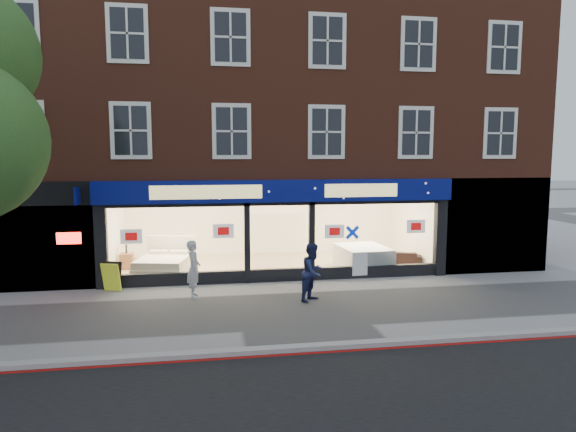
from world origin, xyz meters
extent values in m
plane|color=gray|center=(0.00, 0.00, 0.00)|extent=(120.00, 120.00, 0.00)
cube|color=#8C0A07|center=(0.00, -3.10, 0.01)|extent=(60.00, 0.10, 0.01)
cube|color=gray|center=(0.00, -2.90, 0.06)|extent=(60.00, 0.25, 0.12)
cube|color=tan|center=(0.00, 5.25, 0.05)|extent=(11.00, 4.50, 0.10)
cube|color=brown|center=(0.00, 7.00, 6.65)|extent=(19.00, 8.00, 6.70)
cube|color=#060D63|center=(0.00, 2.88, 2.95)|extent=(11.40, 0.28, 0.70)
cube|color=black|center=(0.00, 3.08, 0.20)|extent=(11.00, 0.18, 0.40)
cube|color=black|center=(-5.50, 3.05, 1.30)|extent=(0.35, 0.30, 2.60)
cube|color=black|center=(5.50, 3.05, 1.30)|extent=(0.35, 0.30, 2.60)
cube|color=white|center=(-3.25, 3.00, 1.45)|extent=(4.20, 0.02, 2.10)
cube|color=white|center=(3.25, 3.00, 1.45)|extent=(4.20, 0.02, 2.10)
cube|color=white|center=(0.00, 3.25, 1.15)|extent=(1.80, 0.02, 2.10)
cube|color=silver|center=(0.00, 7.50, 1.30)|extent=(11.00, 0.20, 2.60)
cube|color=#FFEAC6|center=(0.00, 5.25, 2.60)|extent=(11.00, 4.50, 0.12)
cube|color=black|center=(-7.60, 3.30, 1.65)|extent=(3.80, 0.60, 3.30)
cube|color=#FF140C|center=(-6.40, 2.95, 1.60)|extent=(0.70, 0.04, 0.35)
cube|color=black|center=(7.50, 3.20, 1.65)|extent=(4.00, 0.40, 3.30)
cube|color=beige|center=(-3.76, 4.20, 0.27)|extent=(1.99, 2.21, 0.33)
cube|color=beige|center=(-3.76, 4.20, 0.55)|extent=(1.91, 2.12, 0.24)
cube|color=beige|center=(-3.55, 5.19, 0.67)|extent=(1.69, 0.47, 1.15)
cube|color=beige|center=(-3.97, 4.95, 0.73)|extent=(0.67, 0.43, 0.11)
cube|color=beige|center=(-3.27, 4.80, 0.73)|extent=(0.67, 0.43, 0.11)
cube|color=brown|center=(-5.10, 5.29, 0.38)|extent=(0.46, 0.46, 0.55)
cube|color=silver|center=(3.10, 4.00, 0.23)|extent=(1.74, 2.12, 0.26)
cube|color=silver|center=(3.10, 4.00, 0.49)|extent=(1.74, 2.12, 0.26)
cube|color=silver|center=(3.10, 4.00, 0.75)|extent=(1.74, 2.12, 0.26)
imported|color=black|center=(4.60, 4.47, 0.34)|extent=(1.79, 1.19, 0.49)
cube|color=yellow|center=(-5.17, 2.70, 0.44)|extent=(0.67, 0.55, 0.88)
imported|color=#B2B4BA|center=(-2.71, 1.63, 0.83)|extent=(0.42, 0.62, 1.65)
imported|color=#191F46|center=(0.59, 0.69, 0.82)|extent=(1.00, 1.01, 1.64)
camera|label=1|loc=(-2.39, -13.06, 4.08)|focal=32.00mm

